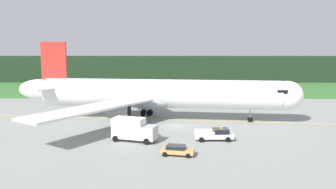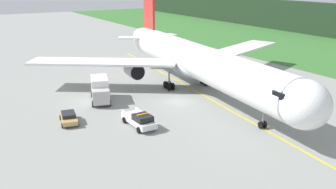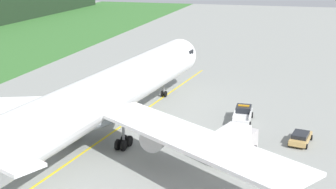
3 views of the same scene
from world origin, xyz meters
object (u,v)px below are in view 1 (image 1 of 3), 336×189
object	(u,v)px
catering_truck	(133,129)
staff_car	(177,150)
ops_pickup_truck	(215,134)
airliner	(156,94)

from	to	relation	value
catering_truck	staff_car	bearing A→B (deg)	-46.12
ops_pickup_truck	catering_truck	bearing A→B (deg)	-177.58
catering_truck	staff_car	world-z (taller)	catering_truck
ops_pickup_truck	catering_truck	xyz separation A→B (m)	(-12.16, -0.51, 0.91)
staff_car	catering_truck	bearing A→B (deg)	133.88
ops_pickup_truck	catering_truck	distance (m)	12.20
staff_car	airliner	bearing A→B (deg)	99.49
catering_truck	staff_car	xyz separation A→B (m)	(6.37, -6.63, -1.12)
ops_pickup_truck	catering_truck	size ratio (longest dim) A/B	0.83
ops_pickup_truck	catering_truck	world-z (taller)	catering_truck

